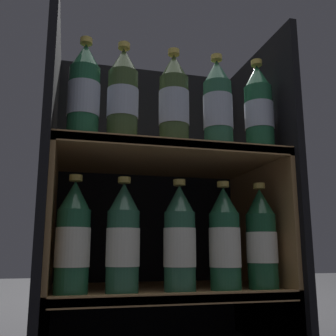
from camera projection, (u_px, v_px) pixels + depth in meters
fridge_back_wall at (148, 194)px, 1.29m from camera, size 0.64×0.02×0.87m
fridge_side_left at (47, 180)px, 1.03m from camera, size 0.02×0.43×0.87m
fridge_side_right at (263, 189)px, 1.18m from camera, size 0.02×0.43×0.87m
shelf_lower at (164, 298)px, 1.03m from camera, size 0.60×0.39×0.16m
shelf_upper at (163, 205)px, 1.08m from camera, size 0.60×0.39×0.52m
bottle_upper_front_0 at (84, 94)px, 0.97m from camera, size 0.08×0.08×0.27m
bottle_upper_front_1 at (123, 97)px, 1.00m from camera, size 0.08×0.08×0.27m
bottle_upper_front_2 at (175, 103)px, 1.03m from camera, size 0.08×0.08×0.27m
bottle_upper_front_3 at (218, 107)px, 1.06m from camera, size 0.08×0.08×0.27m
bottle_upper_front_4 at (259, 110)px, 1.09m from camera, size 0.08×0.08×0.27m
bottle_lower_front_0 at (73, 240)px, 0.90m from camera, size 0.08×0.08×0.27m
bottle_lower_front_1 at (123, 240)px, 0.93m from camera, size 0.08×0.08×0.27m
bottle_lower_front_2 at (180, 240)px, 0.96m from camera, size 0.08×0.08×0.27m
bottle_lower_front_3 at (225, 241)px, 0.99m from camera, size 0.08×0.08×0.27m
bottle_lower_front_4 at (262, 240)px, 1.01m from camera, size 0.08×0.08×0.27m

